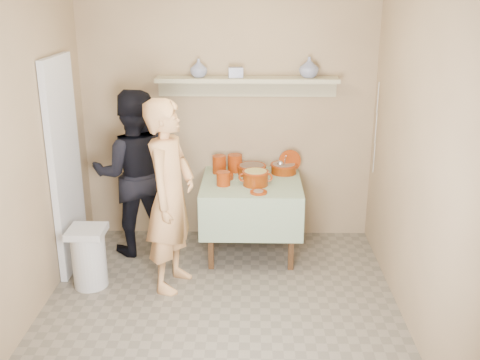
{
  "coord_description": "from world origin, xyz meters",
  "views": [
    {
      "loc": [
        0.26,
        -3.92,
        2.55
      ],
      "look_at": [
        0.15,
        0.75,
        0.95
      ],
      "focal_mm": 42.0,
      "sensor_mm": 36.0,
      "label": 1
    }
  ],
  "objects_px": {
    "cazuela_rice": "(256,177)",
    "trash_bin": "(89,257)",
    "person_helper": "(134,173)",
    "serving_table": "(251,192)",
    "person_cook": "(170,196)"
  },
  "relations": [
    {
      "from": "person_helper",
      "to": "trash_bin",
      "type": "distance_m",
      "value": 0.96
    },
    {
      "from": "person_helper",
      "to": "cazuela_rice",
      "type": "distance_m",
      "value": 1.2
    },
    {
      "from": "person_cook",
      "to": "person_helper",
      "type": "relative_size",
      "value": 1.03
    },
    {
      "from": "person_cook",
      "to": "cazuela_rice",
      "type": "height_order",
      "value": "person_cook"
    },
    {
      "from": "person_cook",
      "to": "trash_bin",
      "type": "distance_m",
      "value": 0.94
    },
    {
      "from": "person_cook",
      "to": "cazuela_rice",
      "type": "xyz_separation_m",
      "value": [
        0.74,
        0.57,
        -0.01
      ]
    },
    {
      "from": "person_cook",
      "to": "serving_table",
      "type": "distance_m",
      "value": 1.0
    },
    {
      "from": "serving_table",
      "to": "trash_bin",
      "type": "distance_m",
      "value": 1.66
    },
    {
      "from": "cazuela_rice",
      "to": "trash_bin",
      "type": "relative_size",
      "value": 0.59
    },
    {
      "from": "person_helper",
      "to": "serving_table",
      "type": "height_order",
      "value": "person_helper"
    },
    {
      "from": "person_cook",
      "to": "person_helper",
      "type": "height_order",
      "value": "person_cook"
    },
    {
      "from": "person_cook",
      "to": "person_helper",
      "type": "xyz_separation_m",
      "value": [
        -0.46,
        0.7,
        -0.02
      ]
    },
    {
      "from": "serving_table",
      "to": "trash_bin",
      "type": "height_order",
      "value": "serving_table"
    },
    {
      "from": "cazuela_rice",
      "to": "trash_bin",
      "type": "height_order",
      "value": "cazuela_rice"
    },
    {
      "from": "serving_table",
      "to": "trash_bin",
      "type": "bearing_deg",
      "value": -153.1
    }
  ]
}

